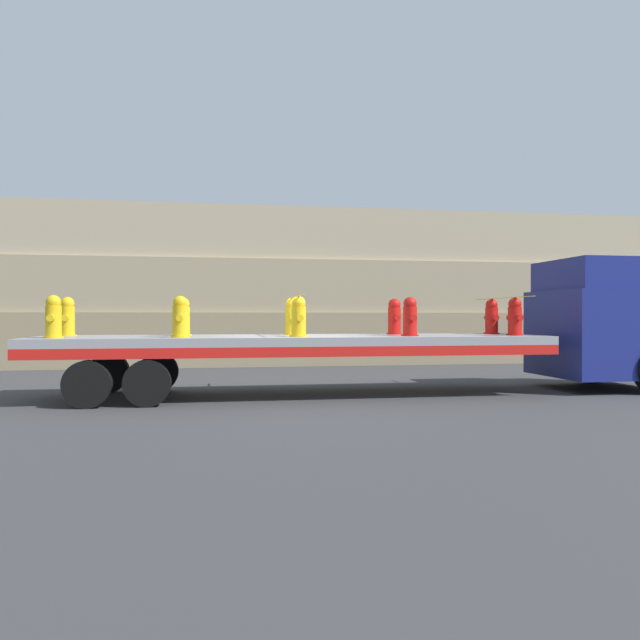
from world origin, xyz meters
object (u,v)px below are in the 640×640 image
fire_hydrant_yellow_far_1 (183,317)px  fire_hydrant_red_far_4 (492,317)px  fire_hydrant_red_far_3 (394,317)px  fire_hydrant_yellow_near_1 (180,317)px  fire_hydrant_yellow_far_2 (292,317)px  fire_hydrant_red_near_4 (515,317)px  truck_cab (607,323)px  fire_hydrant_yellow_near_2 (299,317)px  fire_hydrant_yellow_far_0 (67,317)px  fire_hydrant_yellow_near_0 (54,317)px  flatbed_trailer (271,346)px  fire_hydrant_red_near_3 (410,317)px

fire_hydrant_yellow_far_1 → fire_hydrant_red_far_4: (7.08, 0.00, 0.00)m
fire_hydrant_red_far_3 → fire_hydrant_red_far_4: 2.36m
fire_hydrant_yellow_near_1 → fire_hydrant_yellow_far_2: (2.36, 1.14, 0.00)m
fire_hydrant_yellow_near_1 → fire_hydrant_red_near_4: same height
truck_cab → fire_hydrant_red_far_3: truck_cab is taller
fire_hydrant_yellow_near_2 → fire_hydrant_yellow_near_1: bearing=180.0°
fire_hydrant_yellow_far_0 → fire_hydrant_yellow_far_2: 4.72m
fire_hydrant_yellow_far_0 → fire_hydrant_red_far_3: bearing=0.0°
fire_hydrant_yellow_far_1 → fire_hydrant_red_far_4: same height
fire_hydrant_yellow_near_0 → fire_hydrant_yellow_far_1: same height
fire_hydrant_yellow_far_2 → fire_hydrant_red_far_4: bearing=0.0°
flatbed_trailer → fire_hydrant_red_far_3: size_ratio=12.98×
fire_hydrant_yellow_far_0 → fire_hydrant_yellow_near_1: size_ratio=1.00×
fire_hydrant_yellow_near_1 → fire_hydrant_red_near_4: bearing=0.0°
fire_hydrant_yellow_far_1 → fire_hydrant_yellow_near_2: size_ratio=1.00×
fire_hydrant_yellow_near_2 → fire_hydrant_red_near_4: (4.72, 0.00, 0.00)m
fire_hydrant_yellow_far_2 → fire_hydrant_red_near_4: 4.85m
flatbed_trailer → fire_hydrant_yellow_near_2: fire_hydrant_yellow_near_2 is taller
fire_hydrant_yellow_near_0 → fire_hydrant_yellow_near_1: same height
truck_cab → flatbed_trailer: (-7.82, 0.00, -0.46)m
fire_hydrant_yellow_near_1 → flatbed_trailer: bearing=17.3°
fire_hydrant_yellow_far_1 → fire_hydrant_red_near_4: 7.17m
fire_hydrant_yellow_near_2 → fire_hydrant_red_far_3: size_ratio=1.00×
truck_cab → flatbed_trailer: truck_cab is taller
truck_cab → fire_hydrant_yellow_far_1: bearing=176.6°
fire_hydrant_yellow_near_0 → truck_cab: bearing=2.7°
fire_hydrant_red_far_4 → fire_hydrant_yellow_near_0: bearing=-173.1°
fire_hydrant_red_far_4 → fire_hydrant_yellow_near_1: bearing=-170.8°
fire_hydrant_yellow_far_0 → fire_hydrant_yellow_far_1: bearing=0.0°
fire_hydrant_yellow_far_0 → fire_hydrant_yellow_far_2: (4.72, 0.00, 0.00)m
truck_cab → fire_hydrant_yellow_near_2: 7.33m
fire_hydrant_yellow_near_2 → fire_hydrant_yellow_far_2: bearing=90.0°
flatbed_trailer → fire_hydrant_yellow_far_1: size_ratio=12.98×
flatbed_trailer → fire_hydrant_yellow_near_0: fire_hydrant_yellow_near_0 is taller
fire_hydrant_red_near_3 → fire_hydrant_red_far_3: 1.14m
truck_cab → fire_hydrant_yellow_near_1: bearing=-176.6°
fire_hydrant_yellow_near_1 → fire_hydrant_yellow_near_2: (2.36, 0.00, 0.00)m
flatbed_trailer → fire_hydrant_yellow_far_0: size_ratio=12.98×
fire_hydrant_red_near_3 → fire_hydrant_red_far_3: (0.00, 1.14, 0.00)m
fire_hydrant_yellow_near_0 → fire_hydrant_red_far_4: bearing=6.9°
fire_hydrant_yellow_near_2 → fire_hydrant_red_far_4: (4.72, 1.14, 0.00)m
fire_hydrant_yellow_near_0 → fire_hydrant_yellow_near_1: bearing=0.0°
truck_cab → fire_hydrant_yellow_near_1: 9.68m
fire_hydrant_yellow_near_0 → fire_hydrant_red_near_3: same height
truck_cab → fire_hydrant_yellow_far_1: truck_cab is taller
truck_cab → fire_hydrant_yellow_near_0: bearing=-177.3°
truck_cab → fire_hydrant_red_near_3: bearing=-173.4°
truck_cab → fire_hydrant_red_near_3: (-4.94, -0.57, 0.14)m
fire_hydrant_yellow_far_0 → fire_hydrant_red_near_3: 7.17m
flatbed_trailer → fire_hydrant_red_near_4: fire_hydrant_red_near_4 is taller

